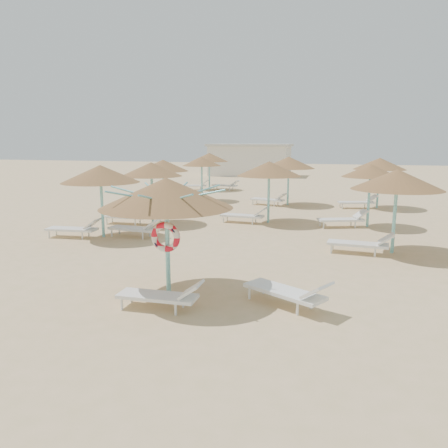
# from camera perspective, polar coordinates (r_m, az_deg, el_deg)

# --- Properties ---
(ground) EXTENTS (120.00, 120.00, 0.00)m
(ground) POSITION_cam_1_polar(r_m,az_deg,el_deg) (10.81, -4.31, -8.70)
(ground) COLOR #DBB385
(ground) RESTS_ON ground
(main_palapa) EXTENTS (3.10, 3.10, 2.78)m
(main_palapa) POSITION_cam_1_polar(r_m,az_deg,el_deg) (10.16, -7.55, 3.97)
(main_palapa) COLOR #7AD1D4
(main_palapa) RESTS_ON ground
(lounger_main_a) EXTENTS (1.88, 0.60, 0.68)m
(lounger_main_a) POSITION_cam_1_polar(r_m,az_deg,el_deg) (9.64, -8.01, -9.21)
(lounger_main_a) COLOR white
(lounger_main_a) RESTS_ON ground
(lounger_main_b) EXTENTS (2.08, 1.53, 0.74)m
(lounger_main_b) POSITION_cam_1_polar(r_m,az_deg,el_deg) (9.79, 8.49, -8.72)
(lounger_main_b) COLOR white
(lounger_main_b) RESTS_ON ground
(palapa_field) EXTENTS (19.98, 19.56, 2.73)m
(palapa_field) POSITION_cam_1_polar(r_m,az_deg,el_deg) (20.41, 7.91, 7.15)
(palapa_field) COLOR #7AD1D4
(palapa_field) RESTS_ON ground
(service_hut) EXTENTS (8.40, 4.40, 3.25)m
(service_hut) POSITION_cam_1_polar(r_m,az_deg,el_deg) (45.62, 3.41, 8.38)
(service_hut) COLOR silver
(service_hut) RESTS_ON ground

